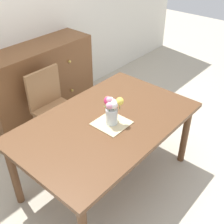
% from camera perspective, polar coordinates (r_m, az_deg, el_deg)
% --- Properties ---
extents(ground_plane, '(12.00, 12.00, 0.00)m').
position_cam_1_polar(ground_plane, '(3.00, -1.02, -13.14)').
color(ground_plane, '#B7AD99').
extents(dining_table, '(1.64, 1.03, 0.74)m').
position_cam_1_polar(dining_table, '(2.56, -1.17, -3.23)').
color(dining_table, brown).
rests_on(dining_table, ground_plane).
extents(chair_far, '(0.42, 0.42, 0.90)m').
position_cam_1_polar(chair_far, '(3.20, -11.96, 1.55)').
color(chair_far, '#9E7047').
rests_on(chair_far, ground_plane).
extents(dresser, '(1.40, 0.47, 1.00)m').
position_cam_1_polar(dresser, '(3.65, -14.13, 5.28)').
color(dresser, brown).
rests_on(dresser, ground_plane).
extents(placemat, '(0.28, 0.28, 0.01)m').
position_cam_1_polar(placemat, '(2.47, 0.00, -2.21)').
color(placemat, '#CCB789').
rests_on(placemat, dining_table).
extents(flower_vase, '(0.15, 0.16, 0.26)m').
position_cam_1_polar(flower_vase, '(2.39, -0.05, 0.83)').
color(flower_vase, silver).
rests_on(flower_vase, placemat).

